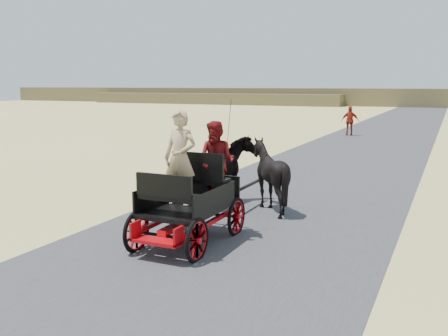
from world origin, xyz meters
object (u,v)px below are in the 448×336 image
at_px(horse_left, 227,172).
at_px(horse_right, 269,175).
at_px(carriage, 189,224).
at_px(pedestrian, 350,121).

distance_m(horse_left, horse_right, 1.10).
height_order(carriage, pedestrian, pedestrian).
xyz_separation_m(carriage, pedestrian, (-1.07, 21.60, 0.50)).
height_order(horse_right, pedestrian, pedestrian).
xyz_separation_m(carriage, horse_left, (-0.55, 3.00, 0.49)).
bearing_deg(horse_left, horse_right, -180.00).
bearing_deg(carriage, horse_left, 100.39).
bearing_deg(pedestrian, horse_right, 80.02).
bearing_deg(horse_left, pedestrian, -88.39).
distance_m(carriage, pedestrian, 21.63).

